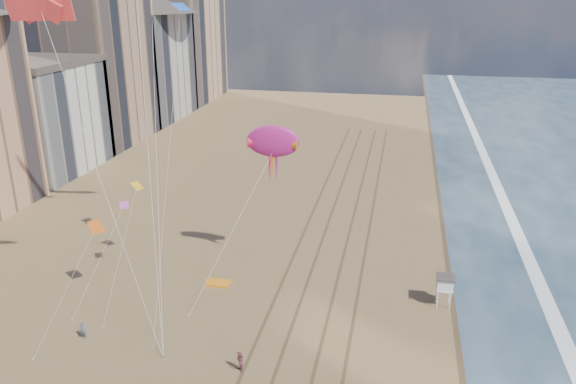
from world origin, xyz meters
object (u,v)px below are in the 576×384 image
object	(u,v)px
grounded_kite	(218,283)
kite_flyer_b	(240,362)
lifeguard_stand	(445,283)
show_kite	(273,142)
kite_flyer_a	(83,330)

from	to	relation	value
grounded_kite	kite_flyer_b	world-z (taller)	kite_flyer_b
lifeguard_stand	show_kite	world-z (taller)	show_kite
grounded_kite	kite_flyer_a	world-z (taller)	kite_flyer_a
kite_flyer_a	kite_flyer_b	bearing A→B (deg)	-11.11
grounded_kite	kite_flyer_b	distance (m)	13.44
grounded_kite	kite_flyer_b	bearing A→B (deg)	-63.50
grounded_kite	show_kite	bearing A→B (deg)	37.85
show_kite	kite_flyer_a	xyz separation A→B (m)	(-12.62, -14.17, -12.75)
lifeguard_stand	kite_flyer_b	xyz separation A→B (m)	(-15.25, -12.53, -1.44)
kite_flyer_a	kite_flyer_b	size ratio (longest dim) A/B	0.91
lifeguard_stand	kite_flyer_a	world-z (taller)	lifeguard_stand
grounded_kite	kite_flyer_a	distance (m)	13.29
lifeguard_stand	grounded_kite	distance (m)	21.09
lifeguard_stand	grounded_kite	world-z (taller)	lifeguard_stand
lifeguard_stand	grounded_kite	bearing A→B (deg)	-178.92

